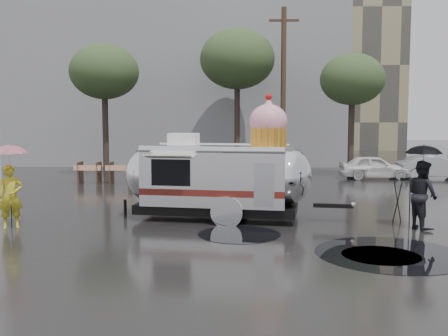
{
  "coord_description": "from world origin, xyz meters",
  "views": [
    {
      "loc": [
        0.04,
        -14.73,
        3.09
      ],
      "look_at": [
        -0.38,
        1.29,
        1.56
      ],
      "focal_mm": 42.0,
      "sensor_mm": 36.0,
      "label": 1
    }
  ],
  "objects_px": {
    "person_left": "(11,197)",
    "person_right": "(422,195)",
    "airstream_trailer": "(220,174)",
    "tripod": "(402,197)"
  },
  "relations": [
    {
      "from": "person_left",
      "to": "person_right",
      "type": "distance_m",
      "value": 11.52
    },
    {
      "from": "person_right",
      "to": "tripod",
      "type": "relative_size",
      "value": 1.41
    },
    {
      "from": "person_right",
      "to": "tripod",
      "type": "distance_m",
      "value": 0.85
    },
    {
      "from": "airstream_trailer",
      "to": "person_left",
      "type": "bearing_deg",
      "value": -155.54
    },
    {
      "from": "person_left",
      "to": "tripod",
      "type": "distance_m",
      "value": 11.23
    },
    {
      "from": "person_left",
      "to": "person_right",
      "type": "relative_size",
      "value": 0.93
    },
    {
      "from": "airstream_trailer",
      "to": "person_right",
      "type": "distance_m",
      "value": 5.87
    },
    {
      "from": "airstream_trailer",
      "to": "person_left",
      "type": "relative_size",
      "value": 4.0
    },
    {
      "from": "person_left",
      "to": "person_right",
      "type": "bearing_deg",
      "value": -23.06
    },
    {
      "from": "airstream_trailer",
      "to": "tripod",
      "type": "bearing_deg",
      "value": 1.93
    }
  ]
}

